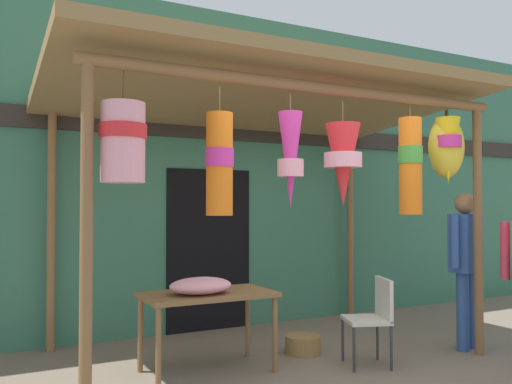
# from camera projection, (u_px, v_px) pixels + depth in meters

# --- Properties ---
(ground_plane) EXTENTS (30.00, 30.00, 0.00)m
(ground_plane) POSITION_uv_depth(u_px,v_px,m) (323.00, 376.00, 4.81)
(ground_plane) COLOR #756656
(shop_facade) EXTENTS (12.70, 0.29, 4.03)m
(shop_facade) POSITION_uv_depth(u_px,v_px,m) (223.00, 169.00, 6.87)
(shop_facade) COLOR #387056
(shop_facade) RESTS_ON ground_plane
(market_stall_canopy) EXTENTS (4.45, 2.67, 2.89)m
(market_stall_canopy) POSITION_uv_depth(u_px,v_px,m) (277.00, 114.00, 5.45)
(market_stall_canopy) COLOR brown
(market_stall_canopy) RESTS_ON ground_plane
(display_table) EXTENTS (1.22, 0.67, 0.74)m
(display_table) POSITION_uv_depth(u_px,v_px,m) (208.00, 301.00, 4.94)
(display_table) COLOR brown
(display_table) RESTS_ON ground_plane
(flower_heap_on_table) EXTENTS (0.58, 0.41, 0.15)m
(flower_heap_on_table) POSITION_uv_depth(u_px,v_px,m) (202.00, 286.00, 4.84)
(flower_heap_on_table) COLOR pink
(flower_heap_on_table) RESTS_ON display_table
(folding_chair) EXTENTS (0.51, 0.51, 0.84)m
(folding_chair) POSITION_uv_depth(u_px,v_px,m) (374.00, 313.00, 5.13)
(folding_chair) COLOR beige
(folding_chair) RESTS_ON ground_plane
(wicker_basket_by_table) EXTENTS (0.37, 0.37, 0.19)m
(wicker_basket_by_table) POSITION_uv_depth(u_px,v_px,m) (303.00, 344.00, 5.54)
(wicker_basket_by_table) COLOR olive
(wicker_basket_by_table) RESTS_ON ground_plane
(vendor_in_orange) EXTENTS (0.57, 0.32, 1.68)m
(vendor_in_orange) POSITION_uv_depth(u_px,v_px,m) (466.00, 256.00, 5.73)
(vendor_in_orange) COLOR #2D5193
(vendor_in_orange) RESTS_ON ground_plane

